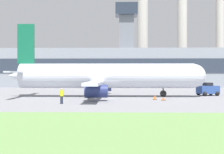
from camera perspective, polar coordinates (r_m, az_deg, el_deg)
ground_plane at (r=45.12m, az=-0.38°, el=-3.76°), size 400.00×400.00×0.00m
terminal_building at (r=81.81m, az=0.60°, el=1.87°), size 76.55×10.13×21.65m
smokestack_left at (r=105.96m, az=5.63°, el=7.14°), size 4.01×4.01×30.80m
smokestack_right at (r=106.93m, az=12.72°, el=10.85°), size 3.63×3.63×44.78m
smokestack_far at (r=112.66m, az=19.13°, el=7.85°), size 3.20×3.20×35.29m
airplane at (r=46.42m, az=-1.46°, el=0.14°), size 29.53×25.88×10.89m
pushback_tug at (r=51.27m, az=17.11°, el=-2.25°), size 3.49×3.08×2.04m
ground_crew_person at (r=35.95m, az=-9.20°, el=-3.41°), size 0.46×0.46×1.80m
traffic_cone_near_nose at (r=40.73m, az=9.36°, el=-3.92°), size 0.55×0.55×0.50m
traffic_cone_wingtip at (r=41.59m, az=7.86°, el=-3.74°), size 0.54×0.54×0.62m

